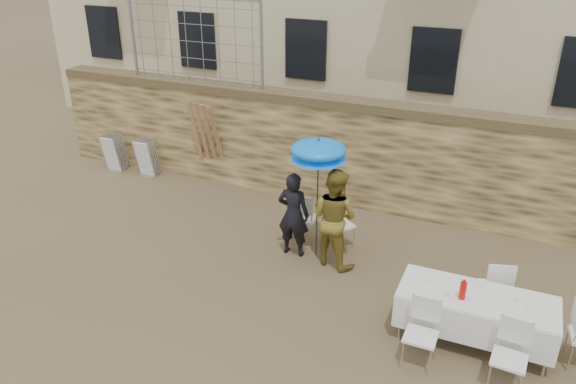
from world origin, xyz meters
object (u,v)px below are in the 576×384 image
at_px(woman_dress, 334,217).
at_px(chair_stack_right, 150,155).
at_px(man_suit, 293,214).
at_px(table_chair_front_right, 509,358).
at_px(table_chair_back, 495,286).
at_px(umbrella, 318,153).
at_px(couple_chair_left, 305,216).
at_px(table_chair_front_left, 421,335).
at_px(soda_bottle, 463,291).
at_px(banquet_table, 478,299).
at_px(couple_chair_right, 341,223).
at_px(chair_stack_left, 119,150).

relative_size(woman_dress, chair_stack_right, 1.92).
xyz_separation_m(man_suit, table_chair_front_right, (3.74, -1.93, -0.30)).
bearing_deg(table_chair_back, man_suit, -22.87).
relative_size(umbrella, table_chair_back, 2.16).
xyz_separation_m(couple_chair_left, table_chair_front_left, (2.64, -2.48, 0.00)).
relative_size(man_suit, couple_chair_left, 1.63).
xyz_separation_m(umbrella, soda_bottle, (2.64, -1.43, -1.05)).
relative_size(banquet_table, table_chair_front_left, 2.19).
relative_size(man_suit, couple_chair_right, 1.63).
height_order(table_chair_front_left, table_chair_front_right, same).
height_order(woman_dress, couple_chair_left, woman_dress).
distance_m(umbrella, couple_chair_left, 1.59).
relative_size(man_suit, chair_stack_left, 1.70).
xyz_separation_m(banquet_table, table_chair_front_right, (0.50, -0.75, -0.25)).
bearing_deg(chair_stack_right, chair_stack_left, 180.00).
distance_m(umbrella, couple_chair_right, 1.57).
xyz_separation_m(table_chair_front_right, chair_stack_left, (-9.13, 3.91, -0.02)).
distance_m(man_suit, banquet_table, 3.45).
xyz_separation_m(woman_dress, couple_chair_right, (-0.05, 0.55, -0.40)).
bearing_deg(table_chair_front_right, couple_chair_right, 145.22).
relative_size(table_chair_front_right, chair_stack_right, 1.04).
height_order(umbrella, chair_stack_right, umbrella).
distance_m(table_chair_back, chair_stack_right, 8.27).
bearing_deg(umbrella, banquet_table, -24.35).
xyz_separation_m(soda_bottle, chair_stack_right, (-7.53, 3.31, -0.45)).
xyz_separation_m(soda_bottle, table_chair_back, (0.40, 0.95, -0.43)).
height_order(woman_dress, couple_chair_right, woman_dress).
xyz_separation_m(umbrella, table_chair_front_left, (2.24, -2.03, -1.47)).
height_order(table_chair_back, chair_stack_left, table_chair_back).
bearing_deg(couple_chair_left, couple_chair_right, 174.88).
relative_size(umbrella, couple_chair_left, 2.16).
bearing_deg(banquet_table, umbrella, 155.65).
bearing_deg(banquet_table, man_suit, 159.90).
bearing_deg(man_suit, table_chair_front_left, 141.35).
bearing_deg(couple_chair_right, chair_stack_right, 20.29).
bearing_deg(man_suit, table_chair_back, 171.21).
relative_size(soda_bottle, table_chair_front_left, 0.27).
relative_size(umbrella, table_chair_front_left, 2.16).
xyz_separation_m(chair_stack_left, chair_stack_right, (0.90, 0.00, 0.00)).
distance_m(couple_chair_left, table_chair_back, 3.56).
relative_size(woman_dress, table_chair_front_left, 1.84).
bearing_deg(soda_bottle, chair_stack_right, 156.29).
bearing_deg(table_chair_front_left, banquet_table, 52.26).
distance_m(couple_chair_right, table_chair_back, 2.89).
bearing_deg(couple_chair_right, couple_chair_left, 35.60).
relative_size(table_chair_front_left, chair_stack_right, 1.04).
bearing_deg(couple_chair_left, banquet_table, 146.71).
distance_m(man_suit, couple_chair_left, 0.63).
distance_m(umbrella, table_chair_front_left, 3.36).
bearing_deg(table_chair_front_right, soda_bottle, 143.90).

